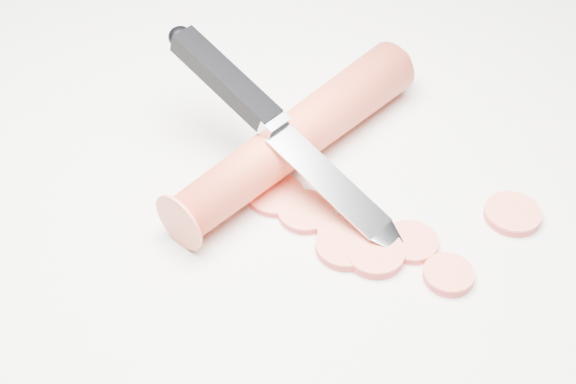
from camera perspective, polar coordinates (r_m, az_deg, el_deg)
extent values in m
plane|color=silver|center=(0.58, 3.61, 1.16)|extent=(2.40, 2.40, 0.00)
cylinder|color=#E04327|center=(0.57, 0.64, 3.98)|extent=(0.21, 0.15, 0.04)
cylinder|color=#F5694A|center=(0.53, 3.77, -2.98)|extent=(0.03, 0.03, 0.01)
cylinder|color=#F5694A|center=(0.55, 1.27, -1.42)|extent=(0.04, 0.04, 0.01)
cylinder|color=#F5694A|center=(0.56, -0.85, -0.22)|extent=(0.04, 0.04, 0.01)
cylinder|color=#F5694A|center=(0.53, 8.76, -3.54)|extent=(0.04, 0.04, 0.01)
cylinder|color=#F5694A|center=(0.56, 15.68, -1.51)|extent=(0.04, 0.04, 0.01)
cylinder|color=#F5694A|center=(0.52, 6.20, -4.37)|extent=(0.04, 0.04, 0.01)
cylinder|color=#F5694A|center=(0.52, 11.34, -5.79)|extent=(0.03, 0.03, 0.01)
cylinder|color=#F5694A|center=(0.52, 4.11, -3.85)|extent=(0.04, 0.04, 0.01)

